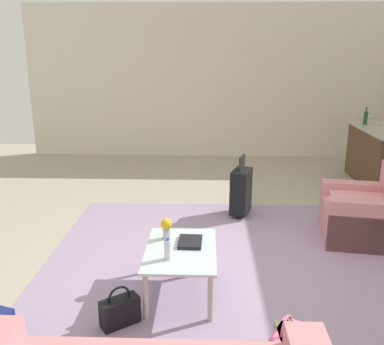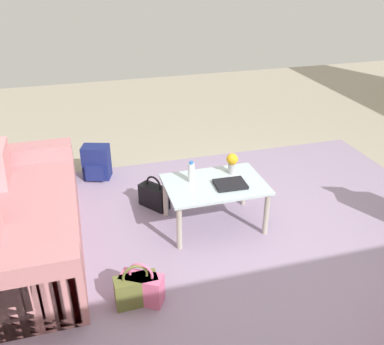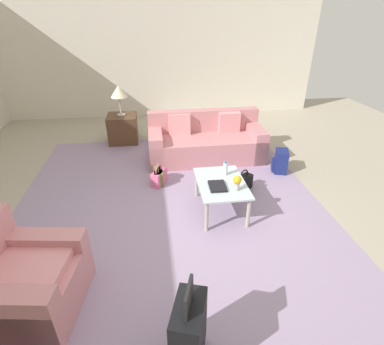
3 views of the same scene
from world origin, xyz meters
TOP-DOWN VIEW (x-y plane):
  - ground_plane at (0.00, 0.00)m, footprint 12.00×12.00m
  - wall_right at (5.06, 0.00)m, footprint 0.12×8.00m
  - area_rug at (0.60, 0.20)m, footprint 5.20×4.40m
  - couch at (2.19, -0.60)m, footprint 0.90×2.11m
  - armchair at (-0.89, 1.67)m, footprint 1.02×1.03m
  - coffee_table at (0.40, -0.50)m, footprint 0.93×0.64m
  - water_bottle at (0.60, -0.60)m, footprint 0.06×0.06m
  - coffee_table_book at (0.28, -0.42)m, footprint 0.29×0.23m
  - flower_vase at (0.18, -0.65)m, footprint 0.11×0.11m
  - side_table at (3.20, 1.00)m, footprint 0.60×0.60m
  - table_lamp at (3.20, 1.00)m, footprint 0.34×0.34m
  - suitcase_black at (-1.60, 0.20)m, footprint 0.45×0.33m
  - handbag_pink at (1.25, 0.32)m, footprint 0.35×0.28m
  - handbag_black at (0.89, -0.98)m, footprint 0.30×0.34m
  - handbag_olive at (1.29, 0.33)m, footprint 0.32×0.15m
  - backpack_navy at (1.40, -1.79)m, footprint 0.35×0.32m

SIDE VIEW (x-z plane):
  - ground_plane at x=0.00m, z-range 0.00..0.00m
  - area_rug at x=0.60m, z-range 0.00..0.01m
  - handbag_pink at x=1.25m, z-range -0.05..0.31m
  - handbag_black at x=0.89m, z-range -0.05..0.31m
  - handbag_olive at x=1.29m, z-range -0.05..0.31m
  - backpack_navy at x=1.40m, z-range -0.01..0.39m
  - side_table at x=3.20m, z-range 0.00..0.58m
  - couch at x=2.19m, z-range -0.13..0.72m
  - armchair at x=-0.89m, z-range -0.14..0.74m
  - suitcase_black at x=-1.60m, z-range -0.07..0.78m
  - coffee_table at x=0.40m, z-range 0.16..0.62m
  - coffee_table_book at x=0.28m, z-range 0.46..0.49m
  - water_bottle at x=0.60m, z-range 0.45..0.66m
  - flower_vase at x=0.18m, z-range 0.48..0.69m
  - table_lamp at x=3.20m, z-range 0.75..1.37m
  - wall_right at x=5.06m, z-range 0.00..3.10m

